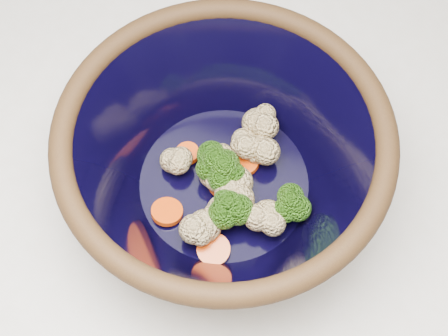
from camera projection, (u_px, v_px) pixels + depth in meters
mixing_bowl at (224, 162)px, 0.59m from camera, size 0.39×0.39×0.14m
vegetable_pile at (232, 180)px, 0.61m from camera, size 0.16×0.17×0.05m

